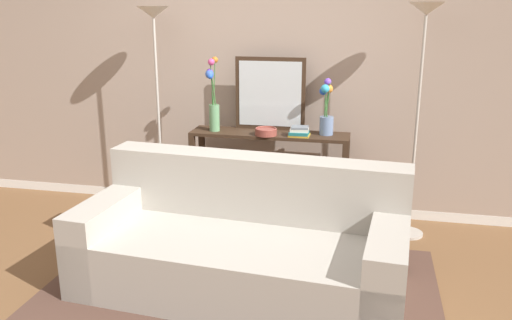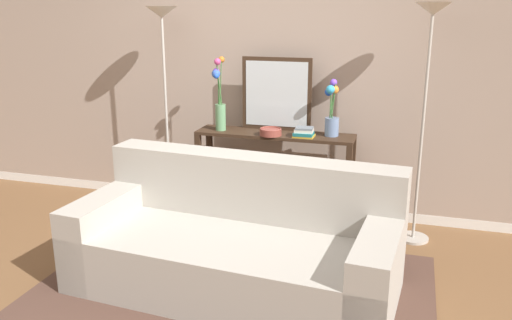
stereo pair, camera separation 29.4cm
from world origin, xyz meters
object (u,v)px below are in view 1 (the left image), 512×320
object	(u,v)px
vase_short_flowers	(326,112)
wall_mirror	(270,94)
floor_lamp_right	(422,57)
floor_lamp_left	(155,54)
console_table	(269,161)
fruit_bowl	(266,131)
book_stack	(299,132)
couch	(243,246)
book_row_under_console	(228,210)
vase_tall_flowers	(213,101)

from	to	relation	value
vase_short_flowers	wall_mirror	bearing A→B (deg)	169.62
floor_lamp_right	floor_lamp_left	bearing A→B (deg)	-180.00
console_table	fruit_bowl	world-z (taller)	fruit_bowl
wall_mirror	book_stack	xyz separation A→B (m)	(0.30, -0.20, -0.29)
floor_lamp_right	couch	bearing A→B (deg)	-135.55
floor_lamp_left	vase_short_flowers	size ratio (longest dim) A/B	3.93
wall_mirror	book_row_under_console	bearing A→B (deg)	-160.35
floor_lamp_right	wall_mirror	world-z (taller)	floor_lamp_right
fruit_bowl	book_stack	distance (m)	0.29
book_stack	book_row_under_console	distance (m)	1.05
floor_lamp_right	book_stack	size ratio (longest dim) A/B	10.84
console_table	floor_lamp_right	size ratio (longest dim) A/B	0.72
console_table	book_row_under_console	xyz separation A→B (m)	(-0.39, 0.00, -0.51)
couch	book_row_under_console	bearing A→B (deg)	109.83
floor_lamp_right	fruit_bowl	xyz separation A→B (m)	(-1.25, -0.03, -0.66)
book_stack	fruit_bowl	bearing A→B (deg)	-175.33
couch	vase_short_flowers	distance (m)	1.53
couch	floor_lamp_left	xyz separation A→B (m)	(-1.06, 1.17, 1.19)
vase_tall_flowers	vase_short_flowers	distance (m)	1.00
couch	console_table	bearing A→B (deg)	92.40
console_table	wall_mirror	xyz separation A→B (m)	(-0.02, 0.13, 0.58)
console_table	wall_mirror	bearing A→B (deg)	99.42
couch	floor_lamp_right	xyz separation A→B (m)	(1.19, 1.17, 1.22)
console_table	floor_lamp_left	distance (m)	1.38
fruit_bowl	book_stack	xyz separation A→B (m)	(0.29, 0.02, 0.01)
floor_lamp_right	console_table	bearing A→B (deg)	176.80
couch	book_row_under_console	world-z (taller)	couch
floor_lamp_left	vase_short_flowers	world-z (taller)	floor_lamp_left
couch	book_stack	distance (m)	1.31
console_table	vase_short_flowers	xyz separation A→B (m)	(0.49, 0.04, 0.46)
book_row_under_console	vase_short_flowers	bearing A→B (deg)	2.49
vase_tall_flowers	book_row_under_console	distance (m)	1.05
floor_lamp_right	book_stack	bearing A→B (deg)	-179.89
vase_tall_flowers	book_row_under_console	bearing A→B (deg)	15.85
floor_lamp_left	book_row_under_console	bearing A→B (deg)	6.41
console_table	book_stack	size ratio (longest dim) A/B	7.84
book_row_under_console	couch	bearing A→B (deg)	-70.17
wall_mirror	book_row_under_console	world-z (taller)	wall_mirror
floor_lamp_right	book_stack	world-z (taller)	floor_lamp_right
couch	wall_mirror	world-z (taller)	wall_mirror
couch	wall_mirror	size ratio (longest dim) A/B	3.50
console_table	book_stack	world-z (taller)	book_stack
floor_lamp_left	vase_tall_flowers	xyz separation A→B (m)	(0.51, 0.04, -0.40)
floor_lamp_left	book_row_under_console	size ratio (longest dim) A/B	5.32
vase_tall_flowers	couch	bearing A→B (deg)	-65.22
couch	console_table	xyz separation A→B (m)	(-0.05, 1.24, 0.26)
floor_lamp_left	vase_tall_flowers	bearing A→B (deg)	4.29
book_row_under_console	fruit_bowl	bearing A→B (deg)	-13.99
fruit_bowl	book_row_under_console	size ratio (longest dim) A/B	0.53
wall_mirror	book_stack	size ratio (longest dim) A/B	3.62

